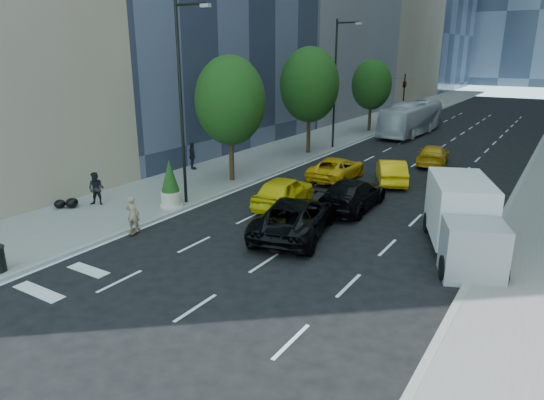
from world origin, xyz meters
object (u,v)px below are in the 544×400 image
Objects in this scene: black_sedan_mercedes at (352,194)px; planter_shrub at (170,185)px; skateboarder at (133,216)px; box_truck at (462,219)px; city_bus at (412,118)px; black_sedan_lincoln at (295,217)px.

planter_shrub reaches higher than black_sedan_mercedes.
skateboarder is 13.82m from box_truck.
city_bus is at bearing -81.74° from black_sedan_mercedes.
box_truck reaches higher than black_sedan_mercedes.
skateboarder is at bearing -73.77° from planter_shrub.
city_bus reaches higher than black_sedan_mercedes.
black_sedan_lincoln is at bearing 79.74° from black_sedan_mercedes.
black_sedan_mercedes is 0.48× the size of city_bus.
city_bus is 29.52m from box_truck.
black_sedan_lincoln is 2.42× the size of planter_shrub.
box_truck is (12.70, 5.42, 0.65)m from skateboarder.
black_sedan_mercedes is 6.66m from box_truck.
skateboarder is 0.14× the size of city_bus.
planter_shrub is (-7.10, -0.26, 0.49)m from black_sedan_lincoln.
skateboarder is 10.84m from black_sedan_mercedes.
black_sedan_mercedes is (0.70, 4.74, -0.05)m from black_sedan_lincoln.
black_sedan_lincoln is at bearing -171.77° from skateboarder.
black_sedan_mercedes is 9.28m from planter_shrub.
city_bus is (-4.40, 24.65, 0.77)m from black_sedan_mercedes.
city_bus is 4.53× the size of planter_shrub.
city_bus is at bearing 83.46° from planter_shrub.
skateboarder is at bearing 17.55° from black_sedan_lincoln.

